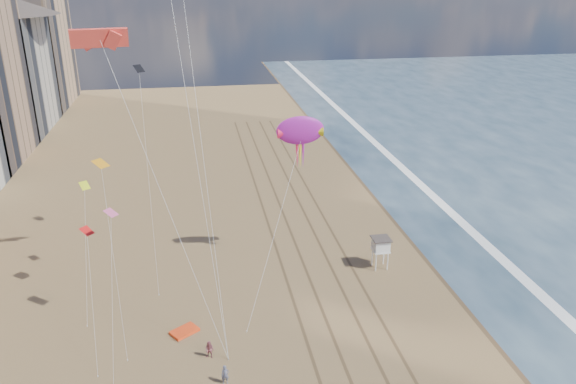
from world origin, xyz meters
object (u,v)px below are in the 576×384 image
(show_kite, at_px, (300,131))
(kite_flyer_b, at_px, (210,350))
(lifeguard_stand, at_px, (381,245))
(kite_flyer_a, at_px, (225,375))
(grounded_kite, at_px, (185,331))

(show_kite, xyz_separation_m, kite_flyer_b, (-10.33, -14.66, -14.16))
(lifeguard_stand, xyz_separation_m, kite_flyer_b, (-18.69, -12.16, -1.90))
(lifeguard_stand, distance_m, kite_flyer_a, 23.55)
(grounded_kite, distance_m, show_kite, 22.14)
(show_kite, bearing_deg, kite_flyer_a, -117.26)
(lifeguard_stand, bearing_deg, kite_flyer_a, -138.69)
(kite_flyer_b, bearing_deg, grounded_kite, 144.15)
(show_kite, xyz_separation_m, kite_flyer_a, (-9.27, -18.00, -14.13))
(grounded_kite, bearing_deg, lifeguard_stand, -11.96)
(show_kite, height_order, kite_flyer_a, show_kite)
(grounded_kite, xyz_separation_m, kite_flyer_a, (3.15, -7.22, 0.69))
(kite_flyer_a, relative_size, kite_flyer_b, 1.04)
(show_kite, distance_m, kite_flyer_a, 24.69)
(lifeguard_stand, xyz_separation_m, grounded_kite, (-20.78, -8.28, -2.57))
(show_kite, bearing_deg, kite_flyer_b, -125.17)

